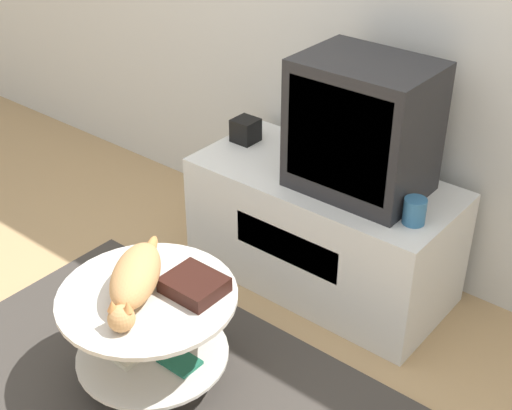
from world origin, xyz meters
TOP-DOWN VIEW (x-y plane):
  - ground_plane at (0.00, 0.00)m, footprint 12.00×12.00m
  - rug at (0.00, 0.00)m, footprint 1.90×1.02m
  - tv_stand at (0.02, 0.92)m, footprint 1.16×0.55m
  - tv at (0.18, 0.93)m, footprint 0.52×0.39m
  - speaker at (-0.45, 0.97)m, footprint 0.11×0.11m
  - mug at (0.49, 0.83)m, footprint 0.09×0.09m
  - coffee_table at (-0.09, -0.02)m, footprint 0.65×0.65m
  - dvd_box at (0.03, 0.11)m, footprint 0.21×0.18m
  - cat at (-0.12, -0.03)m, footprint 0.35×0.48m

SIDE VIEW (x-z plane):
  - ground_plane at x=0.00m, z-range 0.00..0.00m
  - rug at x=0.00m, z-range 0.00..0.02m
  - tv_stand at x=0.02m, z-range 0.00..0.54m
  - coffee_table at x=-0.09m, z-range 0.08..0.48m
  - dvd_box at x=0.03m, z-range 0.43..0.48m
  - cat at x=-0.12m, z-range 0.42..0.56m
  - mug at x=0.49m, z-range 0.54..0.65m
  - speaker at x=-0.45m, z-range 0.54..0.65m
  - tv at x=0.18m, z-range 0.54..1.09m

